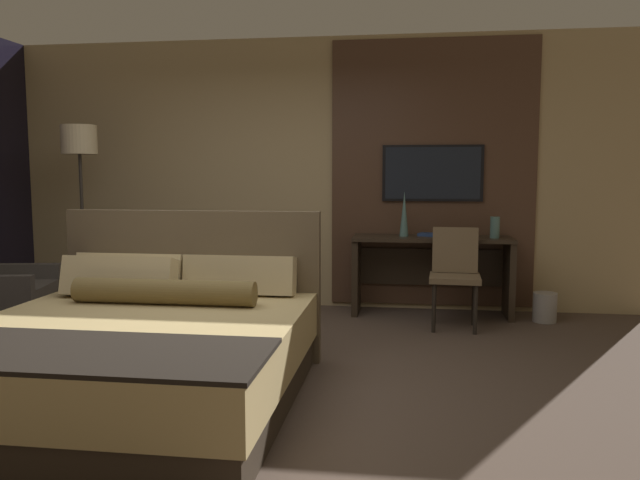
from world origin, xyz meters
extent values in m
plane|color=#4C3D33|center=(0.00, 0.00, 0.00)|extent=(16.00, 16.00, 0.00)
cube|color=tan|center=(0.00, 2.60, 1.40)|extent=(7.20, 0.06, 2.80)
cube|color=#4C3323|center=(1.45, 2.56, 1.40)|extent=(2.05, 0.03, 2.70)
cube|color=#33281E|center=(-0.41, -0.48, 0.11)|extent=(1.87, 1.98, 0.22)
cube|color=tan|center=(-0.41, -0.48, 0.38)|extent=(1.93, 2.04, 0.31)
cube|color=black|center=(-0.41, -1.15, 0.54)|extent=(1.95, 0.72, 0.02)
cube|color=brown|center=(-0.41, 0.58, 0.57)|extent=(1.97, 0.08, 1.13)
cube|color=#C6B284|center=(-0.83, 0.44, 0.67)|extent=(0.81, 0.23, 0.31)
cube|color=#C6B284|center=(0.00, 0.44, 0.67)|extent=(0.81, 0.23, 0.31)
cube|color=#C6B284|center=(-0.83, 0.23, 0.67)|extent=(0.81, 0.25, 0.32)
cylinder|color=brown|center=(-0.41, 0.03, 0.62)|extent=(1.25, 0.17, 0.17)
cube|color=#2D2319|center=(1.45, 2.28, 0.77)|extent=(1.55, 0.50, 0.03)
cube|color=#2D2319|center=(0.70, 2.28, 0.37)|extent=(0.06, 0.45, 0.75)
cube|color=#2D2319|center=(2.19, 2.28, 0.37)|extent=(0.06, 0.45, 0.75)
cube|color=#2D2319|center=(1.45, 2.51, 0.45)|extent=(1.43, 0.02, 0.37)
cube|color=black|center=(1.45, 2.52, 1.41)|extent=(1.01, 0.04, 0.57)
cube|color=black|center=(1.45, 2.50, 1.41)|extent=(0.95, 0.01, 0.52)
cube|color=brown|center=(1.64, 1.75, 0.47)|extent=(0.47, 0.45, 0.05)
cube|color=brown|center=(1.65, 1.94, 0.70)|extent=(0.42, 0.13, 0.42)
cylinder|color=black|center=(1.45, 1.59, 0.22)|extent=(0.04, 0.04, 0.44)
cylinder|color=black|center=(1.80, 1.57, 0.22)|extent=(0.04, 0.04, 0.44)
cylinder|color=black|center=(1.47, 1.93, 0.22)|extent=(0.04, 0.04, 0.44)
cylinder|color=black|center=(1.82, 1.91, 0.22)|extent=(0.04, 0.04, 0.44)
cube|color=#47423D|center=(-2.34, 1.11, 0.21)|extent=(0.85, 0.72, 0.42)
cube|color=#47423D|center=(-2.41, 1.44, 0.28)|extent=(0.75, 0.25, 0.56)
cylinder|color=#282623|center=(-1.98, 1.83, 0.01)|extent=(0.28, 0.28, 0.03)
cylinder|color=#332D28|center=(-1.98, 1.83, 0.82)|extent=(0.03, 0.03, 1.63)
cylinder|color=beige|center=(-1.98, 1.83, 1.73)|extent=(0.34, 0.34, 0.28)
cone|color=#4C706B|center=(1.17, 2.29, 1.01)|extent=(0.09, 0.09, 0.44)
cylinder|color=#4C706B|center=(2.04, 2.25, 0.89)|extent=(0.09, 0.09, 0.21)
cube|color=navy|center=(1.43, 2.35, 0.80)|extent=(0.26, 0.22, 0.03)
cylinder|color=gray|center=(2.51, 2.14, 0.14)|extent=(0.22, 0.22, 0.28)
camera|label=1|loc=(1.20, -3.92, 1.42)|focal=35.00mm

